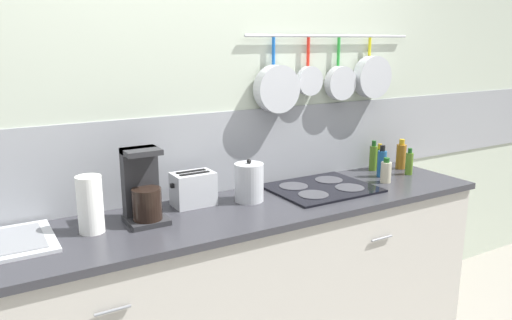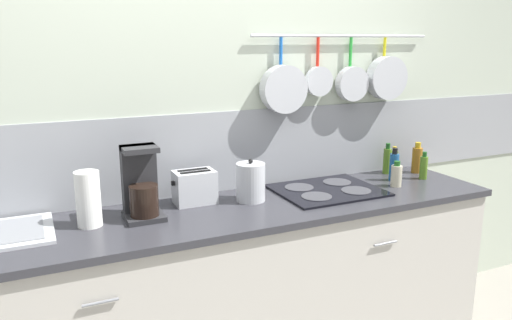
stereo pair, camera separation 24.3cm
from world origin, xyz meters
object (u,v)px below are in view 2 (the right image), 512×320
object	(u,v)px
coffee_maker	(141,189)
bottle_hot_sauce	(417,159)
bottle_olive_oil	(394,166)
kettle	(251,182)
bottle_vinegar	(396,175)
paper_towel_roll	(88,199)
toaster	(195,187)
bottle_cooking_wine	(394,161)
bottle_sesame_oil	(387,160)
bottle_dish_soap	(424,167)

from	to	relation	value
coffee_maker	bottle_hot_sauce	xyz separation A→B (m)	(1.73, 0.09, -0.05)
bottle_olive_oil	coffee_maker	bearing A→B (deg)	-179.49
kettle	bottle_vinegar	world-z (taller)	kettle
paper_towel_roll	bottle_vinegar	distance (m)	1.65
paper_towel_roll	toaster	size ratio (longest dim) A/B	1.13
toaster	bottle_cooking_wine	xyz separation A→B (m)	(1.32, 0.06, -0.01)
bottle_cooking_wine	bottle_vinegar	bearing A→B (deg)	-127.31
kettle	paper_towel_roll	bearing A→B (deg)	-177.85
coffee_maker	bottle_hot_sauce	bearing A→B (deg)	3.10
bottle_olive_oil	bottle_sesame_oil	xyz separation A→B (m)	(0.06, 0.14, -0.00)
bottle_dish_soap	bottle_olive_oil	bearing A→B (deg)	164.64
paper_towel_roll	coffee_maker	xyz separation A→B (m)	(0.24, 0.01, 0.01)
bottle_hot_sauce	coffee_maker	bearing A→B (deg)	-176.90
bottle_olive_oil	bottle_dish_soap	world-z (taller)	bottle_olive_oil
bottle_vinegar	bottle_dish_soap	world-z (taller)	bottle_dish_soap
paper_towel_roll	bottle_hot_sauce	bearing A→B (deg)	3.15
paper_towel_roll	bottle_hot_sauce	size ratio (longest dim) A/B	1.30
bottle_olive_oil	bottle_dish_soap	xyz separation A→B (m)	(0.18, -0.05, -0.01)
bottle_sesame_oil	bottle_dish_soap	bearing A→B (deg)	-58.26
paper_towel_roll	bottle_cooking_wine	xyz separation A→B (m)	(1.84, 0.17, -0.05)
bottle_olive_oil	bottle_hot_sauce	bearing A→B (deg)	18.08
paper_towel_roll	bottle_vinegar	bearing A→B (deg)	-2.72
toaster	bottle_cooking_wine	bearing A→B (deg)	2.72
bottle_vinegar	bottle_olive_oil	distance (m)	0.13
kettle	bottle_dish_soap	distance (m)	1.10
bottle_cooking_wine	paper_towel_roll	bearing A→B (deg)	-174.58
coffee_maker	kettle	distance (m)	0.56
toaster	kettle	xyz separation A→B (m)	(0.27, -0.08, 0.01)
paper_towel_roll	bottle_olive_oil	distance (m)	1.72
paper_towel_roll	coffee_maker	bearing A→B (deg)	3.47
bottle_olive_oil	bottle_cooking_wine	world-z (taller)	bottle_olive_oil
paper_towel_roll	bottle_dish_soap	size ratio (longest dim) A/B	1.52
bottle_vinegar	bottle_dish_soap	size ratio (longest dim) A/B	0.89
coffee_maker	bottle_hot_sauce	world-z (taller)	coffee_maker
bottle_olive_oil	bottle_sesame_oil	distance (m)	0.15
coffee_maker	bottle_dish_soap	size ratio (longest dim) A/B	2.07
bottle_olive_oil	bottle_hot_sauce	size ratio (longest dim) A/B	1.01
bottle_sesame_oil	bottle_dish_soap	xyz separation A→B (m)	(0.12, -0.19, -0.01)
bottle_vinegar	bottle_olive_oil	bearing A→B (deg)	56.56
toaster	kettle	bearing A→B (deg)	-16.74
bottle_cooking_wine	bottle_hot_sauce	xyz separation A→B (m)	(0.12, -0.07, 0.01)
bottle_vinegar	bottle_dish_soap	bearing A→B (deg)	12.62
coffee_maker	bottle_vinegar	bearing A→B (deg)	-3.76
kettle	bottle_sesame_oil	size ratio (longest dim) A/B	1.16
bottle_vinegar	bottle_hot_sauce	xyz separation A→B (m)	(0.32, 0.19, 0.02)
coffee_maker	bottle_olive_oil	world-z (taller)	coffee_maker
toaster	bottle_dish_soap	distance (m)	1.38
kettle	bottle_sesame_oil	world-z (taller)	kettle
paper_towel_roll	bottle_vinegar	size ratio (longest dim) A/B	1.71
toaster	bottle_olive_oil	size ratio (longest dim) A/B	1.15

